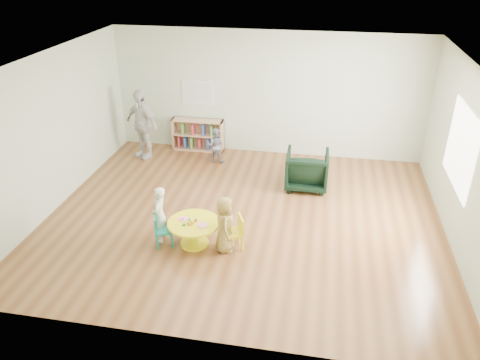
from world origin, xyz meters
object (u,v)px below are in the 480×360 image
Objects in this scene: bookshelf at (198,135)px; adult_caretaker at (142,124)px; activity_table at (194,229)px; child_left at (160,215)px; toddler at (216,145)px; child_right at (225,224)px; armchair at (307,170)px; kid_chair_right at (236,231)px; kid_chair_left at (161,229)px.

bookshelf is 0.76× the size of adult_caretaker.
child_left is (-0.58, 0.03, 0.19)m from activity_table.
toddler is (-0.38, 3.23, 0.10)m from activity_table.
bookshelf is 4.18m from child_right.
armchair reaches higher than bookshelf.
kid_chair_right is 4.23m from adult_caretaker.
toddler reaches higher than activity_table.
adult_caretaker is at bearing 122.98° from activity_table.
activity_table is at bearing 53.52° from armchair.
child_right is at bearing 97.12° from kid_chair_right.
kid_chair_left is (-0.52, -0.11, 0.01)m from activity_table.
toddler reaches higher than armchair.
toddler is at bearing -6.05° from kid_chair_right.
activity_table is at bearing 84.70° from child_left.
kid_chair_left is at bearing -83.53° from bookshelf.
activity_table is 3.97m from bookshelf.
bookshelf is at bearing -30.17° from armchair.
activity_table is at bearing -75.87° from bookshelf.
bookshelf is 3.04m from armchair.
kid_chair_left is at bearing 87.83° from toddler.
activity_table is 2.90m from armchair.
child_left is (-2.26, -2.34, 0.10)m from armchair.
kid_chair_right is 2.53m from armchair.
child_left is at bearing 66.00° from kid_chair_right.
armchair is 0.88× the size of child_right.
child_left is 1.11m from child_right.
kid_chair_left is at bearing -167.87° from activity_table.
child_right reaches higher than armchair.
kid_chair_left is 1.21m from kid_chair_right.
bookshelf is at bearing 163.32° from kid_chair_left.
toddler is (-0.91, 3.28, -0.08)m from child_right.
activity_table is 1.51× the size of kid_chair_left.
bookshelf is at bearing 55.78° from adult_caretaker.
kid_chair_left is at bearing 47.32° from armchair.
child_right is at bearing 82.94° from child_left.
kid_chair_left is 3.32m from armchair.
kid_chair_left is 3.70m from adult_caretaker.
kid_chair_right is at bearing 87.87° from child_left.
activity_table is at bearing -31.24° from adult_caretaker.
adult_caretaker is at bearing 25.13° from child_right.
armchair is at bearing -29.18° from bookshelf.
bookshelf is (-0.97, 3.85, 0.07)m from activity_table.
child_left is at bearing 44.96° from armchair.
kid_chair_right is 0.59× the size of child_right.
activity_table is 1.01× the size of armchair.
adult_caretaker is (-2.08, 3.20, 0.50)m from activity_table.
child_left is at bearing 179.35° from kid_chair_left.
armchair is at bearing -39.06° from child_right.
child_left is at bearing 177.42° from activity_table.
adult_caretaker is (-2.76, 3.16, 0.49)m from kid_chair_right.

